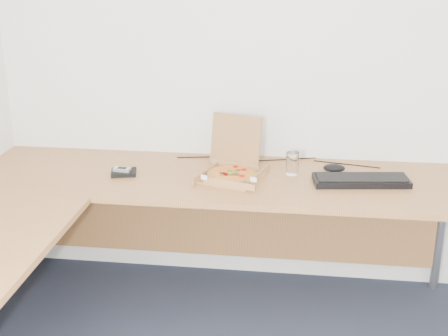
# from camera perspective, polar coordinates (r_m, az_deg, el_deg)

# --- Properties ---
(room_shell) EXTENTS (3.50, 3.50, 2.50)m
(room_shell) POSITION_cam_1_polar(r_m,az_deg,el_deg) (1.58, 10.32, -1.71)
(room_shell) COLOR silver
(room_shell) RESTS_ON ground
(desk) EXTENTS (2.50, 2.20, 0.73)m
(desk) POSITION_cam_1_polar(r_m,az_deg,el_deg) (2.78, -8.50, -4.11)
(desk) COLOR #A86D3A
(desk) RESTS_ON ground
(pizza_box) EXTENTS (0.28, 0.32, 0.28)m
(pizza_box) POSITION_cam_1_polar(r_m,az_deg,el_deg) (3.07, 0.78, -0.28)
(pizza_box) COLOR #AD7845
(pizza_box) RESTS_ON desk
(drinking_glass) EXTENTS (0.07, 0.07, 0.12)m
(drinking_glass) POSITION_cam_1_polar(r_m,az_deg,el_deg) (3.12, 6.41, 0.43)
(drinking_glass) COLOR silver
(drinking_glass) RESTS_ON desk
(keyboard) EXTENTS (0.48, 0.22, 0.03)m
(keyboard) POSITION_cam_1_polar(r_m,az_deg,el_deg) (3.07, 12.68, -1.15)
(keyboard) COLOR black
(keyboard) RESTS_ON desk
(mouse) EXTENTS (0.13, 0.11, 0.04)m
(mouse) POSITION_cam_1_polar(r_m,az_deg,el_deg) (3.20, 10.26, -0.00)
(mouse) COLOR black
(mouse) RESTS_ON desk
(wallet) EXTENTS (0.15, 0.13, 0.02)m
(wallet) POSITION_cam_1_polar(r_m,az_deg,el_deg) (3.16, -9.36, -0.41)
(wallet) COLOR black
(wallet) RESTS_ON desk
(phone) EXTENTS (0.09, 0.05, 0.02)m
(phone) POSITION_cam_1_polar(r_m,az_deg,el_deg) (3.15, -9.50, -0.14)
(phone) COLOR #B2B5BA
(phone) RESTS_ON wallet
(cable_bundle) EXTENTS (0.53, 0.11, 0.01)m
(cable_bundle) POSITION_cam_1_polar(r_m,az_deg,el_deg) (3.33, 4.54, 0.75)
(cable_bundle) COLOR black
(cable_bundle) RESTS_ON desk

